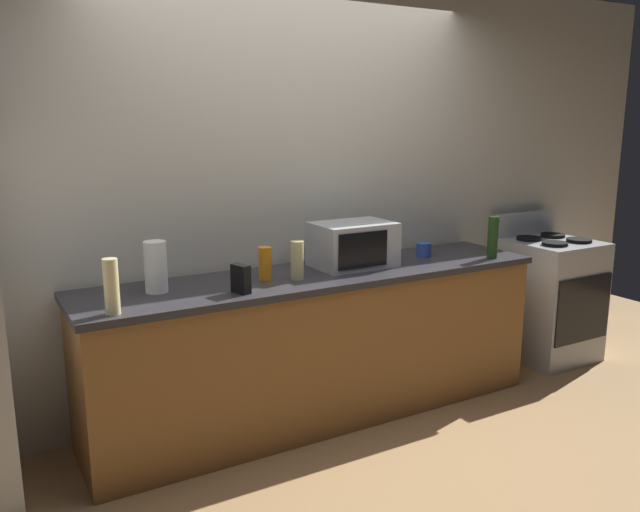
{
  "coord_description": "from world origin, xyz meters",
  "views": [
    {
      "loc": [
        -1.81,
        -2.75,
        1.78
      ],
      "look_at": [
        0.0,
        0.4,
        1.0
      ],
      "focal_mm": 35.71,
      "sensor_mm": 36.0,
      "label": 1
    }
  ],
  "objects_px": {
    "bottle_wine": "(493,237)",
    "bottle_hand_soap": "(111,287)",
    "microwave": "(353,245)",
    "bottle_vinegar": "(297,260)",
    "paper_towel_roll": "(156,267)",
    "cordless_phone": "(241,279)",
    "mug_blue": "(424,249)",
    "stove_range": "(549,298)",
    "bottle_dish_soap": "(265,263)"
  },
  "relations": [
    {
      "from": "bottle_hand_soap",
      "to": "microwave",
      "type": "bearing_deg",
      "value": 10.56
    },
    {
      "from": "microwave",
      "to": "paper_towel_roll",
      "type": "relative_size",
      "value": 1.78
    },
    {
      "from": "stove_range",
      "to": "bottle_vinegar",
      "type": "height_order",
      "value": "bottle_vinegar"
    },
    {
      "from": "cordless_phone",
      "to": "mug_blue",
      "type": "bearing_deg",
      "value": -6.65
    },
    {
      "from": "bottle_hand_soap",
      "to": "mug_blue",
      "type": "distance_m",
      "value": 2.08
    },
    {
      "from": "bottle_dish_soap",
      "to": "bottle_hand_soap",
      "type": "bearing_deg",
      "value": -164.94
    },
    {
      "from": "bottle_wine",
      "to": "bottle_dish_soap",
      "type": "distance_m",
      "value": 1.53
    },
    {
      "from": "bottle_dish_soap",
      "to": "mug_blue",
      "type": "bearing_deg",
      "value": 2.69
    },
    {
      "from": "bottle_wine",
      "to": "mug_blue",
      "type": "bearing_deg",
      "value": 141.8
    },
    {
      "from": "microwave",
      "to": "cordless_phone",
      "type": "xyz_separation_m",
      "value": [
        -0.84,
        -0.23,
        -0.06
      ]
    },
    {
      "from": "paper_towel_roll",
      "to": "bottle_vinegar",
      "type": "bearing_deg",
      "value": -9.02
    },
    {
      "from": "stove_range",
      "to": "microwave",
      "type": "xyz_separation_m",
      "value": [
        -1.74,
        0.05,
        0.57
      ]
    },
    {
      "from": "stove_range",
      "to": "mug_blue",
      "type": "distance_m",
      "value": 1.27
    },
    {
      "from": "microwave",
      "to": "cordless_phone",
      "type": "height_order",
      "value": "microwave"
    },
    {
      "from": "cordless_phone",
      "to": "bottle_vinegar",
      "type": "distance_m",
      "value": 0.41
    },
    {
      "from": "paper_towel_roll",
      "to": "bottle_vinegar",
      "type": "relative_size",
      "value": 1.24
    },
    {
      "from": "stove_range",
      "to": "bottle_dish_soap",
      "type": "bearing_deg",
      "value": 179.82
    },
    {
      "from": "cordless_phone",
      "to": "bottle_vinegar",
      "type": "relative_size",
      "value": 0.69
    },
    {
      "from": "stove_range",
      "to": "paper_towel_roll",
      "type": "distance_m",
      "value": 3.01
    },
    {
      "from": "cordless_phone",
      "to": "mug_blue",
      "type": "distance_m",
      "value": 1.42
    },
    {
      "from": "microwave",
      "to": "bottle_vinegar",
      "type": "distance_m",
      "value": 0.46
    },
    {
      "from": "bottle_wine",
      "to": "stove_range",
      "type": "bearing_deg",
      "value": 14.06
    },
    {
      "from": "bottle_hand_soap",
      "to": "mug_blue",
      "type": "height_order",
      "value": "bottle_hand_soap"
    },
    {
      "from": "stove_range",
      "to": "paper_towel_roll",
      "type": "height_order",
      "value": "paper_towel_roll"
    },
    {
      "from": "bottle_wine",
      "to": "mug_blue",
      "type": "xyz_separation_m",
      "value": [
        -0.34,
        0.27,
        -0.09
      ]
    },
    {
      "from": "bottle_wine",
      "to": "bottle_vinegar",
      "type": "distance_m",
      "value": 1.36
    },
    {
      "from": "stove_range",
      "to": "microwave",
      "type": "distance_m",
      "value": 1.83
    },
    {
      "from": "paper_towel_roll",
      "to": "bottle_wine",
      "type": "xyz_separation_m",
      "value": [
        2.12,
        -0.26,
        0.0
      ]
    },
    {
      "from": "microwave",
      "to": "bottle_hand_soap",
      "type": "xyz_separation_m",
      "value": [
        -1.5,
        -0.28,
        -0.0
      ]
    },
    {
      "from": "microwave",
      "to": "bottle_hand_soap",
      "type": "distance_m",
      "value": 1.52
    },
    {
      "from": "bottle_vinegar",
      "to": "bottle_hand_soap",
      "type": "bearing_deg",
      "value": -171.32
    },
    {
      "from": "bottle_vinegar",
      "to": "bottle_dish_soap",
      "type": "distance_m",
      "value": 0.18
    },
    {
      "from": "bottle_vinegar",
      "to": "mug_blue",
      "type": "distance_m",
      "value": 1.02
    },
    {
      "from": "bottle_vinegar",
      "to": "paper_towel_roll",
      "type": "bearing_deg",
      "value": 170.98
    },
    {
      "from": "bottle_dish_soap",
      "to": "microwave",
      "type": "bearing_deg",
      "value": 3.82
    },
    {
      "from": "bottle_wine",
      "to": "bottle_vinegar",
      "type": "bearing_deg",
      "value": 174.22
    },
    {
      "from": "microwave",
      "to": "bottle_vinegar",
      "type": "bearing_deg",
      "value": -165.13
    },
    {
      "from": "cordless_phone",
      "to": "bottle_hand_soap",
      "type": "bearing_deg",
      "value": 167.56
    },
    {
      "from": "bottle_vinegar",
      "to": "mug_blue",
      "type": "xyz_separation_m",
      "value": [
        1.01,
        0.13,
        -0.06
      ]
    },
    {
      "from": "paper_towel_roll",
      "to": "cordless_phone",
      "type": "height_order",
      "value": "paper_towel_roll"
    },
    {
      "from": "microwave",
      "to": "cordless_phone",
      "type": "relative_size",
      "value": 3.2
    },
    {
      "from": "paper_towel_roll",
      "to": "bottle_hand_soap",
      "type": "height_order",
      "value": "paper_towel_roll"
    },
    {
      "from": "bottle_vinegar",
      "to": "mug_blue",
      "type": "relative_size",
      "value": 2.28
    },
    {
      "from": "bottle_wine",
      "to": "microwave",
      "type": "bearing_deg",
      "value": 164.23
    },
    {
      "from": "bottle_wine",
      "to": "bottle_vinegar",
      "type": "relative_size",
      "value": 1.25
    },
    {
      "from": "paper_towel_roll",
      "to": "stove_range",
      "type": "bearing_deg",
      "value": -0.98
    },
    {
      "from": "cordless_phone",
      "to": "mug_blue",
      "type": "xyz_separation_m",
      "value": [
        1.4,
        0.25,
        -0.03
      ]
    },
    {
      "from": "stove_range",
      "to": "bottle_vinegar",
      "type": "xyz_separation_m",
      "value": [
        -2.19,
        -0.07,
        0.55
      ]
    },
    {
      "from": "bottle_wine",
      "to": "bottle_hand_soap",
      "type": "bearing_deg",
      "value": -179.46
    },
    {
      "from": "stove_range",
      "to": "mug_blue",
      "type": "relative_size",
      "value": 11.28
    }
  ]
}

